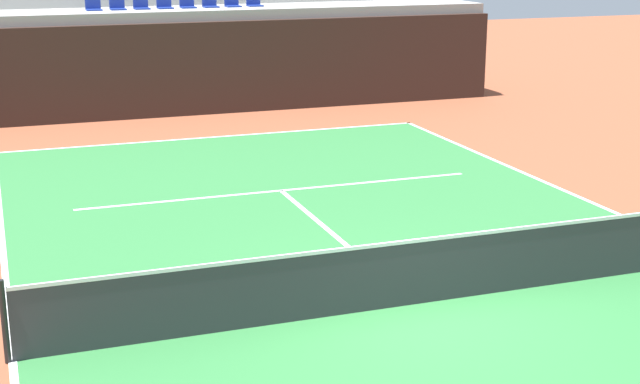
# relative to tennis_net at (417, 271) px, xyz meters

# --- Properties ---
(ground_plane) EXTENTS (80.00, 80.00, 0.00)m
(ground_plane) POSITION_rel_tennis_net_xyz_m (0.00, 0.00, -0.51)
(ground_plane) COLOR brown
(court_surface) EXTENTS (11.00, 24.00, 0.01)m
(court_surface) POSITION_rel_tennis_net_xyz_m (0.00, 0.00, -0.50)
(court_surface) COLOR #2D7238
(court_surface) RESTS_ON ground_plane
(baseline_far) EXTENTS (11.00, 0.10, 0.00)m
(baseline_far) POSITION_rel_tennis_net_xyz_m (0.00, 11.95, -0.50)
(baseline_far) COLOR white
(baseline_far) RESTS_ON court_surface
(sideline_left) EXTENTS (0.10, 24.00, 0.00)m
(sideline_left) POSITION_rel_tennis_net_xyz_m (-5.45, 0.00, -0.50)
(sideline_left) COLOR white
(sideline_left) RESTS_ON court_surface
(service_line_far) EXTENTS (8.26, 0.10, 0.00)m
(service_line_far) POSITION_rel_tennis_net_xyz_m (0.00, 6.40, -0.50)
(service_line_far) COLOR white
(service_line_far) RESTS_ON court_surface
(centre_service_line) EXTENTS (0.10, 6.40, 0.00)m
(centre_service_line) POSITION_rel_tennis_net_xyz_m (0.00, 3.20, -0.50)
(centre_service_line) COLOR white
(centre_service_line) RESTS_ON court_surface
(back_wall) EXTENTS (19.19, 0.30, 2.66)m
(back_wall) POSITION_rel_tennis_net_xyz_m (0.00, 15.25, 0.82)
(back_wall) COLOR black
(back_wall) RESTS_ON ground_plane
(stands_tier_lower) EXTENTS (19.19, 2.40, 2.95)m
(stands_tier_lower) POSITION_rel_tennis_net_xyz_m (0.00, 16.60, 0.97)
(stands_tier_lower) COLOR #9E9E99
(stands_tier_lower) RESTS_ON ground_plane
(stands_tier_upper) EXTENTS (19.19, 2.40, 3.67)m
(stands_tier_upper) POSITION_rel_tennis_net_xyz_m (0.00, 19.00, 1.33)
(stands_tier_upper) COLOR #9E9E99
(stands_tier_upper) RESTS_ON ground_plane
(seating_row_lower) EXTENTS (5.24, 0.44, 0.44)m
(seating_row_lower) POSITION_rel_tennis_net_xyz_m (0.00, 16.69, 2.57)
(seating_row_lower) COLOR navy
(seating_row_lower) RESTS_ON stands_tier_lower
(tennis_net) EXTENTS (11.08, 0.08, 1.07)m
(tennis_net) POSITION_rel_tennis_net_xyz_m (0.00, 0.00, 0.00)
(tennis_net) COLOR black
(tennis_net) RESTS_ON court_surface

